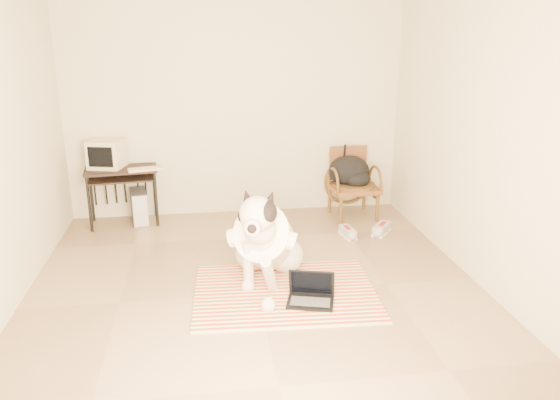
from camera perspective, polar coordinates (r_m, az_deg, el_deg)
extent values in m
plane|color=#8B7255|center=(4.85, -2.40, -9.68)|extent=(4.50, 4.50, 0.00)
plane|color=beige|center=(6.61, -4.66, 10.00)|extent=(4.50, 0.00, 4.50)
plane|color=beige|center=(2.26, 3.27, -5.21)|extent=(4.50, 0.00, 4.50)
plane|color=beige|center=(5.00, 20.97, 6.43)|extent=(0.00, 4.50, 4.50)
cube|color=red|center=(4.41, 1.19, -12.47)|extent=(1.58, 0.32, 0.02)
cube|color=#346C33|center=(4.62, 0.85, -10.99)|extent=(1.58, 0.32, 0.02)
cube|color=#56356F|center=(4.83, 0.54, -9.63)|extent=(1.58, 0.32, 0.02)
cube|color=#F2F456|center=(5.04, 0.26, -8.38)|extent=(1.58, 0.32, 0.02)
cube|color=beige|center=(5.26, 0.01, -7.24)|extent=(1.58, 0.32, 0.02)
sphere|color=silver|center=(5.23, -2.87, -5.57)|extent=(0.33, 0.33, 0.33)
sphere|color=silver|center=(5.17, 0.61, -5.80)|extent=(0.33, 0.33, 0.33)
ellipsoid|color=silver|center=(5.17, -1.17, -5.47)|extent=(0.41, 0.37, 0.34)
ellipsoid|color=silver|center=(4.91, -1.60, -3.95)|extent=(0.62, 0.85, 0.72)
cylinder|color=white|center=(4.92, -1.57, -3.89)|extent=(0.66, 0.76, 0.66)
sphere|color=silver|center=(4.65, -2.10, -3.08)|extent=(0.28, 0.28, 0.28)
sphere|color=silver|center=(4.50, -2.39, -1.49)|extent=(0.31, 0.31, 0.31)
ellipsoid|color=black|center=(4.48, -1.81, -1.28)|extent=(0.24, 0.27, 0.22)
cylinder|color=silver|center=(4.39, -2.72, -2.63)|extent=(0.17, 0.19, 0.13)
sphere|color=black|center=(4.31, -2.96, -3.02)|extent=(0.07, 0.07, 0.07)
cone|color=black|center=(4.54, -3.47, 0.27)|extent=(0.16, 0.18, 0.19)
cone|color=black|center=(4.50, -0.99, 0.15)|extent=(0.16, 0.17, 0.19)
torus|color=silver|center=(4.62, -2.16, -2.55)|extent=(0.30, 0.21, 0.24)
cylinder|color=silver|center=(4.79, -3.34, -6.78)|extent=(0.13, 0.16, 0.46)
cylinder|color=silver|center=(4.65, -1.10, -7.93)|extent=(0.21, 0.42, 0.47)
sphere|color=silver|center=(4.85, -3.37, -8.98)|extent=(0.12, 0.12, 0.12)
sphere|color=silver|center=(4.53, -1.24, -10.93)|extent=(0.12, 0.12, 0.12)
cone|color=black|center=(5.50, -0.82, -5.60)|extent=(0.09, 0.46, 0.12)
cube|color=black|center=(4.64, 3.19, -10.61)|extent=(0.44, 0.37, 0.02)
cube|color=#464749|center=(4.62, 3.18, -10.55)|extent=(0.36, 0.24, 0.00)
cube|color=black|center=(4.66, 3.31, -8.62)|extent=(0.39, 0.20, 0.25)
cube|color=black|center=(4.65, 3.31, -8.63)|extent=(0.35, 0.17, 0.22)
cube|color=black|center=(6.54, -16.29, 3.08)|extent=(0.85, 0.53, 0.03)
cube|color=black|center=(6.52, -16.26, 2.11)|extent=(0.75, 0.43, 0.02)
cylinder|color=black|center=(6.47, -19.30, -0.46)|extent=(0.03, 0.03, 0.64)
cylinder|color=black|center=(6.83, -19.09, 0.49)|extent=(0.03, 0.03, 0.64)
cylinder|color=black|center=(6.44, -12.82, 0.04)|extent=(0.03, 0.03, 0.64)
cylinder|color=black|center=(6.80, -12.95, 0.97)|extent=(0.03, 0.03, 0.64)
cube|color=beige|center=(6.59, -17.65, 4.64)|extent=(0.44, 0.42, 0.32)
cube|color=black|center=(6.44, -18.26, 4.29)|extent=(0.28, 0.09, 0.23)
cube|color=beige|center=(6.38, -13.88, 3.16)|extent=(0.41, 0.22, 0.03)
cube|color=#464749|center=(6.67, -14.50, -0.64)|extent=(0.24, 0.43, 0.39)
cube|color=#B7B7BC|center=(6.48, -14.36, -1.18)|extent=(0.16, 0.04, 0.37)
cube|color=brown|center=(6.63, 7.69, 1.25)|extent=(0.58, 0.56, 0.06)
cylinder|color=#3D2910|center=(6.62, 7.71, 1.56)|extent=(0.51, 0.51, 0.04)
cube|color=brown|center=(6.79, 7.10, 3.88)|extent=(0.47, 0.07, 0.41)
cylinder|color=#3D2910|center=(6.42, 6.38, -1.12)|extent=(0.04, 0.04, 0.34)
cylinder|color=#3D2910|center=(6.83, 5.21, 0.08)|extent=(0.04, 0.04, 0.34)
cylinder|color=#3D2910|center=(6.57, 10.13, -0.85)|extent=(0.04, 0.04, 0.34)
cylinder|color=#3D2910|center=(6.97, 8.78, 0.31)|extent=(0.04, 0.04, 0.34)
ellipsoid|color=black|center=(6.64, 7.21, 3.05)|extent=(0.50, 0.41, 0.37)
ellipsoid|color=black|center=(6.57, 8.06, 2.19)|extent=(0.31, 0.25, 0.21)
cube|color=silver|center=(6.12, 7.08, -3.65)|extent=(0.15, 0.29, 0.03)
cube|color=gray|center=(6.11, 7.09, -3.32)|extent=(0.14, 0.28, 0.09)
cube|color=#A71D16|center=(6.09, 7.11, -2.99)|extent=(0.07, 0.15, 0.02)
cube|color=silver|center=(6.26, 10.55, -3.32)|extent=(0.29, 0.33, 0.03)
cube|color=gray|center=(6.24, 10.58, -2.95)|extent=(0.28, 0.32, 0.10)
cube|color=#A71D16|center=(6.23, 10.60, -2.59)|extent=(0.14, 0.16, 0.02)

